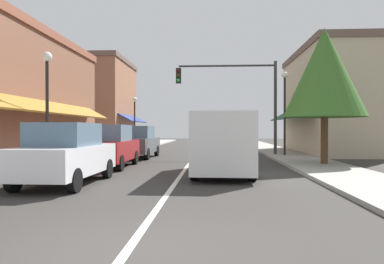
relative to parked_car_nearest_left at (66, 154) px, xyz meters
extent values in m
plane|color=#33302D|center=(3.12, 12.43, -0.88)|extent=(80.00, 80.00, 0.00)
cube|color=#A39E99|center=(-2.38, 12.43, -0.82)|extent=(2.60, 56.00, 0.12)
cube|color=gray|center=(8.62, 12.43, -0.82)|extent=(2.60, 56.00, 0.12)
cube|color=silver|center=(3.12, 12.43, -0.88)|extent=(0.14, 52.00, 0.01)
cube|color=slate|center=(-3.74, 6.43, 0.52)|extent=(0.08, 10.64, 1.80)
cube|color=olive|center=(-3.13, 6.43, 1.72)|extent=(1.27, 11.76, 0.73)
cube|color=slate|center=(-3.74, 3.35, 3.47)|extent=(0.08, 1.10, 1.30)
cube|color=slate|center=(-3.74, 9.51, 3.47)|extent=(0.08, 1.10, 1.30)
cube|color=#BCAD8E|center=(12.03, 14.43, 2.37)|extent=(4.23, 10.00, 6.49)
cube|color=brown|center=(12.03, 14.43, 5.81)|extent=(4.43, 10.20, 0.40)
cube|color=slate|center=(9.98, 14.43, 0.52)|extent=(0.08, 7.60, 1.80)
cube|color=#194C2D|center=(9.37, 14.43, 1.72)|extent=(1.27, 8.40, 0.73)
cube|color=slate|center=(9.98, 12.23, 3.79)|extent=(0.08, 1.10, 1.30)
cube|color=slate|center=(9.98, 16.63, 3.79)|extent=(0.08, 1.10, 1.30)
cube|color=#8E5B42|center=(-6.41, 22.43, 2.90)|extent=(5.46, 8.00, 7.56)
cube|color=brown|center=(-6.41, 22.43, 6.88)|extent=(5.66, 8.20, 0.40)
cube|color=slate|center=(-3.74, 22.43, 0.52)|extent=(0.08, 6.08, 1.80)
cube|color=navy|center=(-3.13, 22.43, 1.72)|extent=(1.27, 6.72, 0.73)
cube|color=slate|center=(-3.74, 20.67, 4.56)|extent=(0.08, 1.10, 1.30)
cube|color=slate|center=(-3.74, 24.19, 4.56)|extent=(0.08, 1.10, 1.30)
cube|color=silver|center=(0.00, 0.03, -0.17)|extent=(1.75, 4.11, 0.80)
cube|color=slate|center=(0.00, -0.07, 0.56)|extent=(1.54, 2.01, 0.66)
cylinder|color=black|center=(-0.78, 1.38, -0.57)|extent=(0.20, 0.62, 0.62)
cylinder|color=black|center=(0.80, 1.37, -0.57)|extent=(0.20, 0.62, 0.62)
cylinder|color=black|center=(-0.80, -1.32, -0.57)|extent=(0.20, 0.62, 0.62)
cylinder|color=black|center=(0.78, -1.33, -0.57)|extent=(0.20, 0.62, 0.62)
cube|color=maroon|center=(-0.09, 4.62, -0.17)|extent=(1.76, 4.12, 0.80)
cube|color=slate|center=(-0.09, 4.52, 0.56)|extent=(1.54, 2.02, 0.66)
cylinder|color=black|center=(-0.89, 5.96, -0.57)|extent=(0.21, 0.62, 0.62)
cylinder|color=black|center=(0.69, 5.98, -0.57)|extent=(0.21, 0.62, 0.62)
cylinder|color=black|center=(-0.87, 3.26, -0.57)|extent=(0.21, 0.62, 0.62)
cylinder|color=black|center=(0.72, 3.28, -0.57)|extent=(0.21, 0.62, 0.62)
cube|color=#4C5156|center=(0.05, 9.67, -0.17)|extent=(1.83, 4.15, 0.80)
cube|color=slate|center=(0.05, 9.57, 0.56)|extent=(1.57, 2.04, 0.66)
cylinder|color=black|center=(-0.70, 11.04, -0.57)|extent=(0.22, 0.63, 0.62)
cylinder|color=black|center=(0.88, 11.00, -0.57)|extent=(0.22, 0.63, 0.62)
cylinder|color=black|center=(-0.77, 8.34, -0.57)|extent=(0.22, 0.63, 0.62)
cylinder|color=black|center=(0.81, 8.29, -0.57)|extent=(0.22, 0.63, 0.62)
cube|color=silver|center=(4.58, 2.56, 0.29)|extent=(2.08, 5.05, 1.90)
cube|color=slate|center=(4.64, 4.96, 0.72)|extent=(1.73, 0.32, 0.84)
cube|color=black|center=(4.64, 5.14, -0.40)|extent=(1.87, 0.25, 0.24)
cylinder|color=black|center=(3.74, 4.13, -0.52)|extent=(0.26, 0.73, 0.72)
cylinder|color=black|center=(5.50, 4.09, -0.52)|extent=(0.26, 0.73, 0.72)
cylinder|color=black|center=(3.66, 1.03, -0.52)|extent=(0.26, 0.73, 0.72)
cylinder|color=black|center=(5.42, 0.99, -0.52)|extent=(0.26, 0.73, 0.72)
cylinder|color=#333333|center=(7.92, 11.51, 1.94)|extent=(0.18, 0.18, 5.65)
cylinder|color=#333333|center=(5.04, 11.51, 4.52)|extent=(5.77, 0.12, 0.12)
cube|color=black|center=(2.15, 11.33, 3.92)|extent=(0.30, 0.24, 0.90)
sphere|color=#420F0F|center=(2.15, 11.20, 4.20)|extent=(0.20, 0.20, 0.20)
sphere|color=#3D2D0C|center=(2.15, 11.20, 3.92)|extent=(0.20, 0.20, 0.20)
sphere|color=green|center=(2.15, 11.20, 3.64)|extent=(0.20, 0.20, 0.20)
cylinder|color=black|center=(-1.96, 2.96, 1.18)|extent=(0.12, 0.12, 4.12)
sphere|color=white|center=(-1.96, 2.96, 3.42)|extent=(0.36, 0.36, 0.36)
cylinder|color=black|center=(8.32, 10.73, 1.38)|extent=(0.12, 0.12, 4.52)
sphere|color=white|center=(8.32, 10.73, 3.82)|extent=(0.36, 0.36, 0.36)
cylinder|color=black|center=(-2.05, 18.24, 1.02)|extent=(0.12, 0.12, 3.80)
sphere|color=white|center=(-2.05, 18.24, 3.11)|extent=(0.36, 0.36, 0.36)
cylinder|color=#4C331E|center=(8.99, 5.60, 0.44)|extent=(0.30, 0.30, 2.63)
cone|color=#386626|center=(8.99, 5.60, 3.14)|extent=(3.48, 3.48, 3.82)
camera|label=1|loc=(4.24, -10.07, 0.71)|focal=33.57mm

